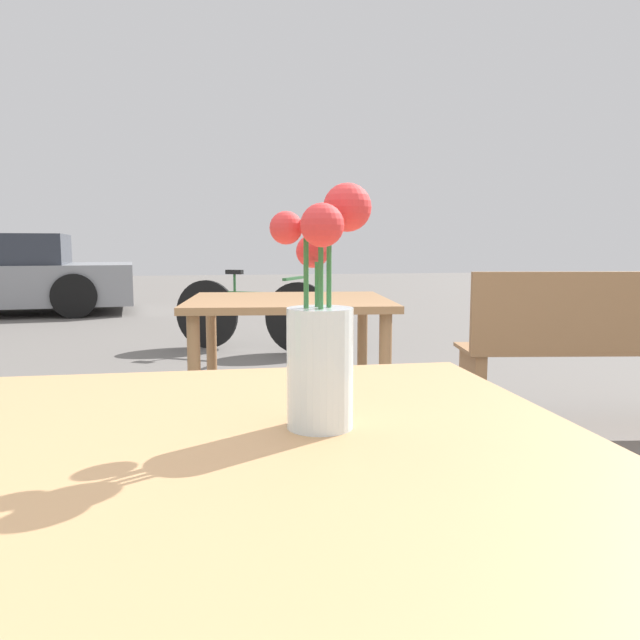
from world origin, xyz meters
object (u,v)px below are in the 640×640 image
(bicycle, at_px, (252,314))
(table_back, at_px, (289,324))
(bench_near, at_px, (626,346))
(table_front, at_px, (246,510))
(flower_vase, at_px, (322,338))

(bicycle, bearing_deg, table_back, -92.02)
(table_back, distance_m, bicycle, 3.08)
(bench_near, distance_m, bicycle, 3.40)
(table_front, xyz_separation_m, table_back, (0.34, 1.91, -0.00))
(bench_near, distance_m, table_back, 1.77)
(table_front, height_order, bench_near, bench_near)
(flower_vase, xyz_separation_m, bench_near, (1.99, 1.95, -0.39))
(table_front, xyz_separation_m, flower_vase, (0.11, 0.06, 0.21))
(flower_vase, bearing_deg, bicycle, 86.10)
(table_front, relative_size, bicycle, 0.74)
(flower_vase, bearing_deg, table_back, 82.99)
(flower_vase, distance_m, bench_near, 2.81)
(table_back, relative_size, bicycle, 0.69)
(bench_near, height_order, table_back, bench_near)
(table_front, xyz_separation_m, bicycle, (0.45, 4.98, -0.30))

